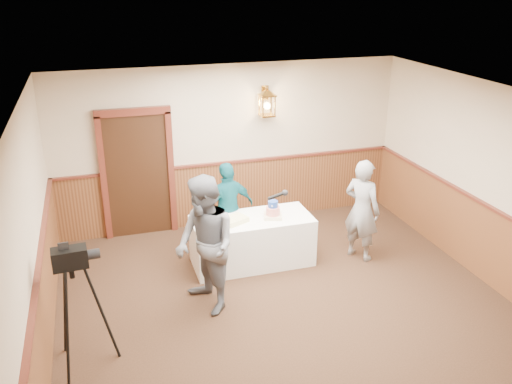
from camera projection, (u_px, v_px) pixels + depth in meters
ground at (303, 333)px, 6.72m from camera, size 7.00×7.00×0.00m
room_shell at (289, 208)px, 6.54m from camera, size 6.02×7.02×2.81m
display_table at (252, 241)px, 8.24m from camera, size 1.80×0.80×0.75m
tiered_cake at (273, 211)px, 8.08m from camera, size 0.32×0.32×0.27m
sheet_cake_yellow at (234, 220)px, 7.96m from camera, size 0.43×0.39×0.07m
sheet_cake_green at (209, 219)px, 8.00m from camera, size 0.38×0.35×0.07m
interviewer at (205, 246)px, 6.91m from camera, size 1.62×1.05×1.85m
baker at (362, 210)px, 8.25m from camera, size 0.64×0.70×1.61m
assistant_p at (228, 209)px, 8.43m from camera, size 0.95×0.60×1.50m
tv_camera_rig at (78, 315)px, 5.93m from camera, size 0.58×0.54×1.49m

